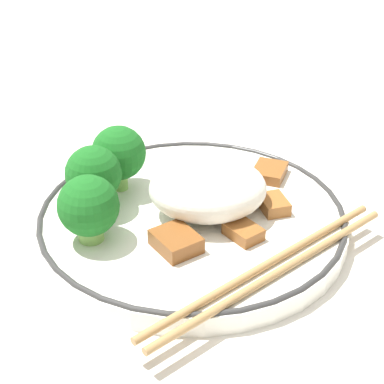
{
  "coord_description": "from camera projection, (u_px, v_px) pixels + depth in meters",
  "views": [
    {
      "loc": [
        0.03,
        0.44,
        0.31
      ],
      "look_at": [
        0.0,
        0.0,
        0.04
      ],
      "focal_mm": 60.0,
      "sensor_mm": 36.0,
      "label": 1
    }
  ],
  "objects": [
    {
      "name": "ground_plane",
      "position": [
        192.0,
        229.0,
        0.54
      ],
      "size": [
        3.0,
        3.0,
        0.0
      ],
      "primitive_type": "plane",
      "color": "silver"
    },
    {
      "name": "plate",
      "position": [
        192.0,
        219.0,
        0.53
      ],
      "size": [
        0.25,
        0.25,
        0.02
      ],
      "color": "white",
      "rests_on": "ground_plane"
    },
    {
      "name": "rice_mound",
      "position": [
        208.0,
        188.0,
        0.52
      ],
      "size": [
        0.1,
        0.08,
        0.05
      ],
      "color": "white",
      "rests_on": "plate"
    },
    {
      "name": "broccoli_back_left",
      "position": [
        119.0,
        154.0,
        0.54
      ],
      "size": [
        0.05,
        0.05,
        0.06
      ],
      "color": "#7FB756",
      "rests_on": "plate"
    },
    {
      "name": "broccoli_back_center",
      "position": [
        93.0,
        175.0,
        0.52
      ],
      "size": [
        0.05,
        0.05,
        0.06
      ],
      "color": "#7FB756",
      "rests_on": "plate"
    },
    {
      "name": "broccoli_back_right",
      "position": [
        88.0,
        207.0,
        0.48
      ],
      "size": [
        0.05,
        0.05,
        0.05
      ],
      "color": "#7FB756",
      "rests_on": "plate"
    },
    {
      "name": "meat_near_front",
      "position": [
        273.0,
        204.0,
        0.53
      ],
      "size": [
        0.03,
        0.03,
        0.01
      ],
      "color": "#995B28",
      "rests_on": "plate"
    },
    {
      "name": "meat_near_left",
      "position": [
        241.0,
        186.0,
        0.55
      ],
      "size": [
        0.04,
        0.04,
        0.01
      ],
      "color": "brown",
      "rests_on": "plate"
    },
    {
      "name": "meat_near_right",
      "position": [
        243.0,
        232.0,
        0.5
      ],
      "size": [
        0.03,
        0.03,
        0.01
      ],
      "color": "brown",
      "rests_on": "plate"
    },
    {
      "name": "meat_near_back",
      "position": [
        269.0,
        172.0,
        0.58
      ],
      "size": [
        0.04,
        0.04,
        0.01
      ],
      "color": "brown",
      "rests_on": "plate"
    },
    {
      "name": "meat_on_rice_edge",
      "position": [
        176.0,
        241.0,
        0.48
      ],
      "size": [
        0.04,
        0.04,
        0.01
      ],
      "color": "brown",
      "rests_on": "plate"
    },
    {
      "name": "chopsticks",
      "position": [
        270.0,
        270.0,
        0.46
      ],
      "size": [
        0.2,
        0.15,
        0.01
      ],
      "color": "#AD8451",
      "rests_on": "plate"
    }
  ]
}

